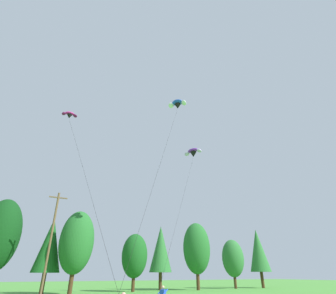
% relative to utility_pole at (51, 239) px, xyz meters
% --- Properties ---
extents(treeline_tree_d, '(5.00, 5.00, 11.84)m').
position_rel_utility_pole_xyz_m(treeline_tree_d, '(-5.76, 6.64, 0.97)').
color(treeline_tree_d, '#472D19').
rests_on(treeline_tree_d, ground_plane).
extents(treeline_tree_e, '(3.80, 3.80, 10.01)m').
position_rel_utility_pole_xyz_m(treeline_tree_e, '(0.63, 7.49, 0.07)').
color(treeline_tree_e, '#472D19').
rests_on(treeline_tree_e, ground_plane).
extents(treeline_tree_f, '(4.72, 4.72, 10.81)m').
position_rel_utility_pole_xyz_m(treeline_tree_f, '(3.88, 5.04, 0.35)').
color(treeline_tree_f, '#472D19').
rests_on(treeline_tree_f, ground_plane).
extents(treeline_tree_g, '(4.08, 4.08, 8.46)m').
position_rel_utility_pole_xyz_m(treeline_tree_g, '(13.49, 7.14, -1.08)').
color(treeline_tree_g, '#472D19').
rests_on(treeline_tree_g, ground_plane).
extents(treeline_tree_h, '(3.90, 3.90, 10.44)m').
position_rel_utility_pole_xyz_m(treeline_tree_h, '(19.19, 9.26, 0.34)').
color(treeline_tree_h, '#472D19').
rests_on(treeline_tree_h, ground_plane).
extents(treeline_tree_i, '(4.77, 4.77, 10.99)m').
position_rel_utility_pole_xyz_m(treeline_tree_i, '(24.95, 6.39, 0.45)').
color(treeline_tree_i, '#472D19').
rests_on(treeline_tree_i, ground_plane).
extents(treeline_tree_j, '(4.13, 4.13, 8.64)m').
position_rel_utility_pole_xyz_m(treeline_tree_j, '(34.02, 7.52, -0.97)').
color(treeline_tree_j, '#472D19').
rests_on(treeline_tree_j, ground_plane).
extents(treeline_tree_k, '(4.02, 4.02, 11.00)m').
position_rel_utility_pole_xyz_m(treeline_tree_k, '(40.48, 7.01, 0.69)').
color(treeline_tree_k, '#472D19').
rests_on(treeline_tree_k, ground_plane).
extents(utility_pole, '(2.20, 0.26, 11.85)m').
position_rel_utility_pole_xyz_m(utility_pole, '(0.00, 0.00, 0.00)').
color(utility_pole, brown).
rests_on(utility_pole, ground_plane).
extents(parafoil_kite_high_blue_white, '(12.52, 15.32, 23.24)m').
position_rel_utility_pole_xyz_m(parafoil_kite_high_blue_white, '(12.64, -9.01, 17.95)').
color(parafoil_kite_high_blue_white, blue).
extents(parafoil_kite_mid_purple, '(13.76, 15.60, 19.62)m').
position_rel_utility_pole_xyz_m(parafoil_kite_mid_purple, '(19.02, -2.83, 14.28)').
color(parafoil_kite_mid_purple, purple).
extents(parafoil_kite_far_magenta, '(3.16, 20.41, 20.64)m').
position_rel_utility_pole_xyz_m(parafoil_kite_far_magenta, '(-0.75, -3.11, 15.52)').
color(parafoil_kite_far_magenta, '#D12893').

